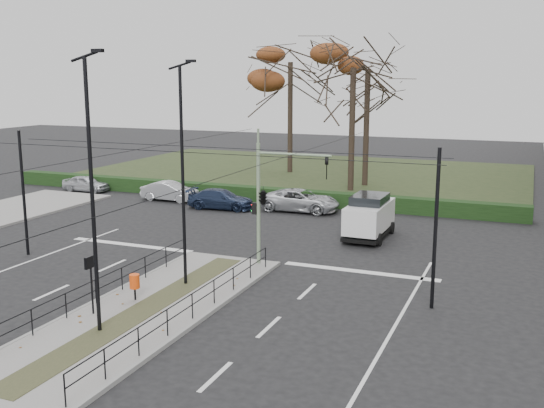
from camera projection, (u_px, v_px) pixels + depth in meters
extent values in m
plane|color=black|center=(180.00, 292.00, 25.41)|extent=(140.00, 140.00, 0.00)
cube|color=slate|center=(145.00, 311.00, 23.13)|extent=(4.40, 15.00, 0.14)
cube|color=#243118|center=(304.00, 173.00, 56.67)|extent=(38.00, 26.00, 0.10)
cube|color=black|center=(240.00, 193.00, 44.42)|extent=(38.00, 1.00, 1.00)
cylinder|color=black|center=(185.00, 248.00, 29.69)|extent=(0.04, 0.04, 0.90)
cylinder|color=black|center=(65.00, 391.00, 16.19)|extent=(0.04, 0.04, 0.90)
cylinder|color=black|center=(266.00, 257.00, 28.17)|extent=(0.04, 0.04, 0.90)
cylinder|color=black|center=(95.00, 280.00, 23.61)|extent=(0.04, 13.20, 0.04)
cylinder|color=black|center=(192.00, 294.00, 22.09)|extent=(0.04, 13.20, 0.04)
cylinder|color=black|center=(24.00, 194.00, 30.21)|extent=(0.14, 0.14, 6.00)
cylinder|color=black|center=(435.00, 230.00, 23.07)|extent=(0.14, 0.14, 6.00)
cylinder|color=black|center=(189.00, 152.00, 25.24)|extent=(20.00, 0.02, 0.02)
cylinder|color=black|center=(212.00, 147.00, 27.06)|extent=(20.00, 0.02, 0.02)
cylinder|color=black|center=(67.00, 162.00, 23.86)|extent=(0.02, 34.00, 0.02)
cylinder|color=black|center=(236.00, 173.00, 21.26)|extent=(0.02, 34.00, 0.02)
cylinder|color=gray|center=(258.00, 204.00, 28.38)|extent=(0.17, 0.17, 5.46)
cylinder|color=gray|center=(294.00, 154.00, 27.30)|extent=(3.36, 0.11, 0.11)
imported|color=black|center=(327.00, 168.00, 26.86)|extent=(0.21, 0.23, 0.95)
imported|color=black|center=(263.00, 195.00, 28.21)|extent=(1.17, 2.11, 0.84)
cube|color=black|center=(255.00, 208.00, 28.49)|extent=(0.23, 0.17, 0.53)
sphere|color=#FF0C0C|center=(252.00, 205.00, 28.50)|extent=(0.12, 0.12, 0.12)
sphere|color=#0CE533|center=(252.00, 211.00, 28.55)|extent=(0.12, 0.12, 0.12)
cylinder|color=black|center=(135.00, 294.00, 24.08)|extent=(0.08, 0.08, 0.49)
cylinder|color=#E5450D|center=(135.00, 281.00, 23.99)|extent=(0.39, 0.39, 0.53)
cylinder|color=black|center=(92.00, 287.00, 22.51)|extent=(0.07, 0.07, 2.02)
cube|color=black|center=(90.00, 262.00, 22.34)|extent=(0.10, 0.56, 0.42)
cube|color=beige|center=(89.00, 262.00, 22.36)|extent=(0.02, 0.49, 0.35)
cylinder|color=black|center=(92.00, 199.00, 20.32)|extent=(0.13, 0.13, 8.92)
cube|color=black|center=(97.00, 51.00, 19.23)|extent=(0.39, 0.16, 0.11)
cylinder|color=black|center=(183.00, 178.00, 25.15)|extent=(0.13, 0.13, 8.73)
cube|color=black|center=(191.00, 61.00, 24.08)|extent=(0.38, 0.15, 0.11)
imported|color=#B0B3B8|center=(86.00, 184.00, 47.64)|extent=(3.64, 1.63, 1.21)
imported|color=#B0B3B8|center=(170.00, 191.00, 44.07)|extent=(4.05, 1.43, 1.33)
imported|color=#1B263F|center=(221.00, 199.00, 41.39)|extent=(4.57, 2.21, 1.28)
imported|color=#B0B3B8|center=(300.00, 200.00, 40.64)|extent=(5.10, 2.44, 1.40)
cube|color=silver|center=(369.00, 216.00, 33.74)|extent=(1.86, 4.30, 1.39)
cube|color=black|center=(370.00, 201.00, 33.58)|extent=(1.69, 2.37, 0.65)
cube|color=black|center=(369.00, 232.00, 33.92)|extent=(1.89, 4.39, 0.18)
cylinder|color=black|center=(379.00, 240.00, 32.29)|extent=(0.23, 0.66, 0.66)
cylinder|color=black|center=(345.00, 236.00, 32.98)|extent=(0.23, 0.66, 0.66)
cylinder|color=black|center=(391.00, 228.00, 34.84)|extent=(0.23, 0.66, 0.66)
cylinder|color=black|center=(360.00, 225.00, 35.53)|extent=(0.23, 0.66, 0.66)
cylinder|color=black|center=(290.00, 118.00, 56.10)|extent=(0.44, 0.44, 9.63)
ellipsoid|color=#532713|center=(290.00, 62.00, 55.15)|extent=(10.73, 10.73, 6.05)
cylinder|color=black|center=(366.00, 128.00, 49.20)|extent=(0.44, 0.44, 8.98)
cylinder|color=black|center=(352.00, 130.00, 46.93)|extent=(0.44, 0.44, 9.03)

